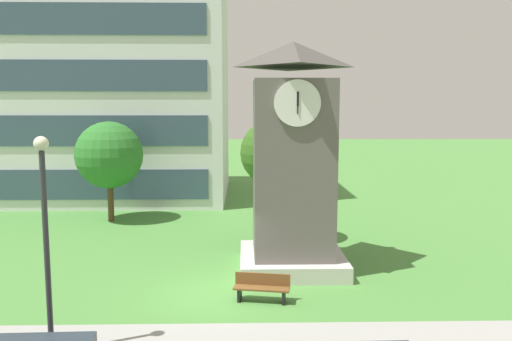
{
  "coord_description": "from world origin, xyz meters",
  "views": [
    {
      "loc": [
        0.88,
        -16.78,
        6.27
      ],
      "look_at": [
        1.37,
        3.69,
        3.7
      ],
      "focal_mm": 36.41,
      "sensor_mm": 36.0,
      "label": 1
    }
  ],
  "objects_px": {
    "park_bench": "(262,287)",
    "tree_by_building": "(109,155)",
    "street_lamp": "(45,220)",
    "tree_streetside": "(274,154)",
    "clock_tower": "(293,172)"
  },
  "relations": [
    {
      "from": "tree_streetside",
      "to": "park_bench",
      "type": "bearing_deg",
      "value": -96.28
    },
    {
      "from": "park_bench",
      "to": "tree_by_building",
      "type": "bearing_deg",
      "value": 123.33
    },
    {
      "from": "park_bench",
      "to": "street_lamp",
      "type": "relative_size",
      "value": 0.34
    },
    {
      "from": "park_bench",
      "to": "tree_by_building",
      "type": "xyz_separation_m",
      "value": [
        -7.83,
        11.9,
        3.15
      ]
    },
    {
      "from": "clock_tower",
      "to": "street_lamp",
      "type": "relative_size",
      "value": 1.55
    },
    {
      "from": "park_bench",
      "to": "clock_tower",
      "type": "bearing_deg",
      "value": 69.16
    },
    {
      "from": "park_bench",
      "to": "street_lamp",
      "type": "bearing_deg",
      "value": -148.09
    },
    {
      "from": "park_bench",
      "to": "street_lamp",
      "type": "distance_m",
      "value": 7.13
    },
    {
      "from": "street_lamp",
      "to": "tree_by_building",
      "type": "bearing_deg",
      "value": 98.69
    },
    {
      "from": "street_lamp",
      "to": "tree_by_building",
      "type": "xyz_separation_m",
      "value": [
        -2.34,
        15.32,
        0.15
      ]
    },
    {
      "from": "park_bench",
      "to": "tree_by_building",
      "type": "distance_m",
      "value": 14.59
    },
    {
      "from": "street_lamp",
      "to": "tree_streetside",
      "type": "height_order",
      "value": "tree_streetside"
    },
    {
      "from": "tree_by_building",
      "to": "clock_tower",
      "type": "bearing_deg",
      "value": -43.08
    },
    {
      "from": "clock_tower",
      "to": "tree_by_building",
      "type": "xyz_separation_m",
      "value": [
        -9.11,
        8.52,
        -0.17
      ]
    },
    {
      "from": "tree_by_building",
      "to": "tree_streetside",
      "type": "height_order",
      "value": "tree_streetside"
    }
  ]
}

